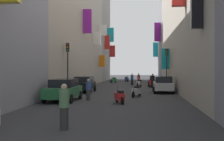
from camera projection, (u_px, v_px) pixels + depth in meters
The scene contains 21 objects.
ground_plane at pixel (126, 89), 33.73m from camera, with size 140.00×140.00×0.00m, color #2D2D30.
building_left_mid_a at pixel (62, 28), 37.04m from camera, with size 7.18×29.55×14.66m.
building_left_mid_b at pixel (91, 33), 58.02m from camera, with size 7.23×12.68×18.21m.
building_right_mid_a at pixel (203, 26), 30.74m from camera, with size 6.98×36.20×13.18m.
building_right_mid_b at pixel (176, 37), 55.73m from camera, with size 7.09×14.05×16.36m.
parked_car_red at pixel (156, 81), 37.94m from camera, with size 1.93×4.39×1.36m.
parked_car_green at pixel (64, 90), 21.11m from camera, with size 1.97×4.44×1.53m.
parked_car_black at pixel (84, 84), 28.96m from camera, with size 1.87×4.46×1.50m.
parked_car_silver at pixel (163, 84), 28.32m from camera, with size 1.88×4.19×1.54m.
scooter_green at pixel (114, 80), 47.34m from camera, with size 0.86×1.86×1.13m.
scooter_white at pixel (139, 83), 37.74m from camera, with size 0.73×1.79×1.13m.
scooter_silver at pixel (137, 91), 24.08m from camera, with size 0.79×1.84×1.13m.
scooter_red at pixel (120, 96), 19.54m from camera, with size 0.77×1.76×1.13m.
scooter_blue at pixel (127, 79), 51.34m from camera, with size 0.76×1.70×1.13m.
pedestrian_crossing at pixel (153, 81), 34.89m from camera, with size 0.46×0.46×1.69m.
pedestrian_near_left at pixel (132, 79), 40.65m from camera, with size 0.54×0.54×1.59m.
pedestrian_near_right at pixel (88, 90), 21.52m from camera, with size 0.54×0.54×1.54m.
pedestrian_mid_street at pixel (64, 107), 11.14m from camera, with size 0.48×0.48×1.71m.
pedestrian_far_away at pixel (139, 80), 39.67m from camera, with size 0.50×0.50×1.63m.
traffic_light_near_corner at pixel (167, 61), 34.68m from camera, with size 0.26×0.34×4.57m.
traffic_light_far_corner at pixel (68, 60), 26.16m from camera, with size 0.26×0.34×4.50m.
Camera 1 is at (1.88, -3.70, 2.28)m, focal length 48.22 mm.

